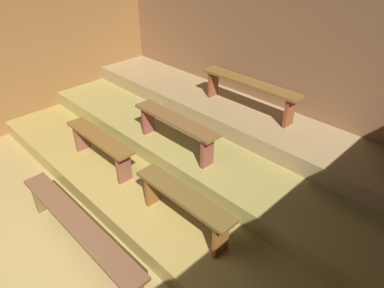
{
  "coord_description": "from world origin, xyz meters",
  "views": [
    {
      "loc": [
        2.94,
        -0.24,
        3.16
      ],
      "look_at": [
        0.04,
        2.62,
        0.57
      ],
      "focal_mm": 32.29,
      "sensor_mm": 36.0,
      "label": 1
    }
  ],
  "objects": [
    {
      "name": "ground",
      "position": [
        0.0,
        2.1,
        -0.04
      ],
      "size": [
        7.09,
        5.0,
        0.08
      ],
      "primitive_type": "cube",
      "color": "olive"
    },
    {
      "name": "wall_back",
      "position": [
        0.0,
        4.23,
        1.24
      ],
      "size": [
        7.09,
        0.06,
        2.47
      ],
      "primitive_type": "cube",
      "color": "brown",
      "rests_on": "ground"
    },
    {
      "name": "wall_left",
      "position": [
        -3.17,
        2.1,
        1.24
      ],
      "size": [
        0.06,
        5.0,
        2.47
      ],
      "primitive_type": "cube",
      "color": "brown",
      "rests_on": "ground"
    },
    {
      "name": "platform_lower",
      "position": [
        0.0,
        2.67,
        0.12
      ],
      "size": [
        6.29,
        3.06,
        0.24
      ],
      "primitive_type": "cube",
      "color": "olive",
      "rests_on": "ground"
    },
    {
      "name": "platform_middle",
      "position": [
        0.0,
        3.18,
        0.37
      ],
      "size": [
        6.29,
        2.04,
        0.24
      ],
      "primitive_type": "cube",
      "color": "olive",
      "rests_on": "platform_lower"
    },
    {
      "name": "platform_upper",
      "position": [
        0.0,
        3.68,
        0.61
      ],
      "size": [
        6.29,
        1.04,
        0.24
      ],
      "primitive_type": "cube",
      "color": "#947A50",
      "rests_on": "platform_middle"
    },
    {
      "name": "bench_floor_center",
      "position": [
        0.17,
        0.75,
        0.39
      ],
      "size": [
        2.21,
        0.26,
        0.47
      ],
      "color": "brown",
      "rests_on": "ground"
    },
    {
      "name": "bench_lower_left",
      "position": [
        -0.85,
        1.69,
        0.6
      ],
      "size": [
        1.34,
        0.26,
        0.47
      ],
      "color": "brown",
      "rests_on": "platform_lower"
    },
    {
      "name": "bench_lower_right",
      "position": [
        0.85,
        1.69,
        0.6
      ],
      "size": [
        1.34,
        0.26,
        0.47
      ],
      "color": "brown",
      "rests_on": "platform_lower"
    },
    {
      "name": "bench_middle_center",
      "position": [
        -0.15,
        2.48,
        0.85
      ],
      "size": [
        1.45,
        0.26,
        0.47
      ],
      "color": "brown",
      "rests_on": "platform_middle"
    },
    {
      "name": "bench_upper_center",
      "position": [
        0.1,
        3.76,
        1.1
      ],
      "size": [
        1.68,
        0.26,
        0.47
      ],
      "color": "brown",
      "rests_on": "platform_upper"
    }
  ]
}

